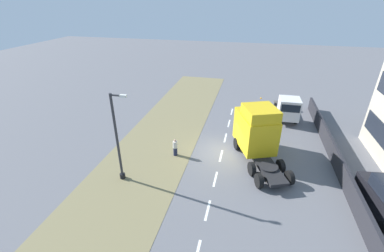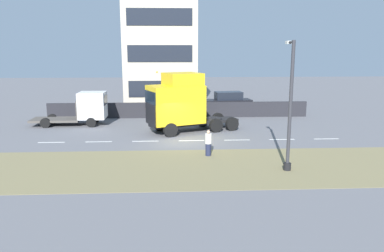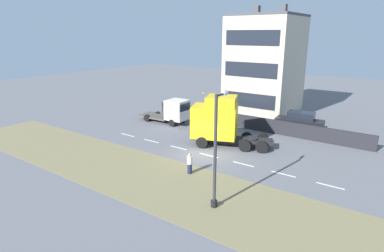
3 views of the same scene
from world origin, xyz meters
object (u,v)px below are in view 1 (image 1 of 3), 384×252
(flatbed_truck, at_px, (288,109))
(pedestrian, at_px, (175,148))
(lorry_cab, at_px, (256,132))
(lamp_post, at_px, (118,144))

(flatbed_truck, height_order, pedestrian, flatbed_truck)
(lorry_cab, relative_size, lamp_post, 1.10)
(lamp_post, relative_size, pedestrian, 4.29)
(lorry_cab, xyz_separation_m, pedestrian, (-6.51, -1.59, -1.51))
(lorry_cab, height_order, pedestrian, lorry_cab)
(flatbed_truck, bearing_deg, lamp_post, 45.02)
(lamp_post, bearing_deg, pedestrian, 53.36)
(lorry_cab, bearing_deg, pedestrian, 171.89)
(pedestrian, bearing_deg, lorry_cab, 13.75)
(lorry_cab, height_order, flatbed_truck, lorry_cab)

